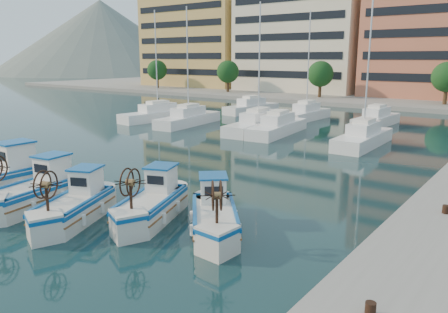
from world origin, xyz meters
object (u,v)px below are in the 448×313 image
fishing_boat_c (75,204)px  fishing_boat_d (152,202)px  fishing_boat_e (214,214)px  fishing_boat_b (36,191)px

fishing_boat_c → fishing_boat_d: size_ratio=0.99×
fishing_boat_e → fishing_boat_c: bearing=164.5°
fishing_boat_c → fishing_boat_e: (5.37, 2.58, -0.01)m
fishing_boat_b → fishing_boat_d: size_ratio=1.07×
fishing_boat_d → fishing_boat_e: bearing=-11.8°
fishing_boat_b → fishing_boat_e: (8.29, 2.65, -0.08)m
fishing_boat_c → fishing_boat_d: 3.20m
fishing_boat_c → fishing_boat_e: 5.96m
fishing_boat_b → fishing_boat_c: fishing_boat_b is taller
fishing_boat_c → fishing_boat_d: fishing_boat_d is taller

